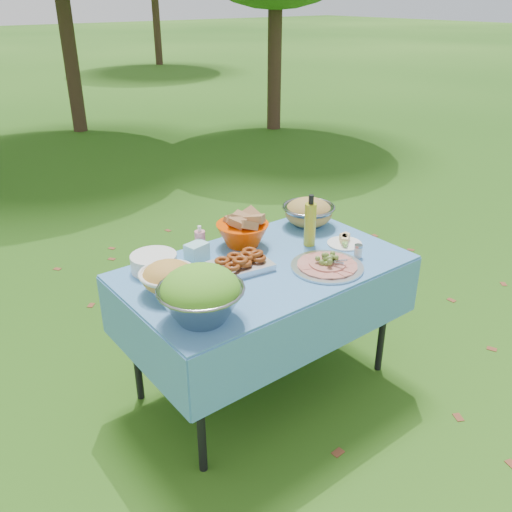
{
  "coord_description": "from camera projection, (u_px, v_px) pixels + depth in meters",
  "views": [
    {
      "loc": [
        -1.57,
        -1.94,
        2.03
      ],
      "look_at": [
        -0.06,
        0.0,
        0.83
      ],
      "focal_mm": 38.0,
      "sensor_mm": 36.0,
      "label": 1
    }
  ],
  "objects": [
    {
      "name": "bread_bowl",
      "position": [
        243.0,
        229.0,
        2.99
      ],
      "size": [
        0.34,
        0.34,
        0.19
      ],
      "primitive_type": null,
      "rotation": [
        0.0,
        0.0,
        0.16
      ],
      "color": "#F84600",
      "rests_on": "picnic_table"
    },
    {
      "name": "pasta_bowl_steel",
      "position": [
        309.0,
        212.0,
        3.25
      ],
      "size": [
        0.39,
        0.39,
        0.17
      ],
      "primitive_type": null,
      "rotation": [
        0.0,
        0.0,
        0.32
      ],
      "color": "gray",
      "rests_on": "picnic_table"
    },
    {
      "name": "plate_stack",
      "position": [
        154.0,
        262.0,
        2.74
      ],
      "size": [
        0.27,
        0.27,
        0.09
      ],
      "primitive_type": "cylinder",
      "rotation": [
        0.0,
        0.0,
        -0.16
      ],
      "color": "white",
      "rests_on": "picnic_table"
    },
    {
      "name": "salad_bowl",
      "position": [
        201.0,
        294.0,
        2.29
      ],
      "size": [
        0.42,
        0.42,
        0.24
      ],
      "primitive_type": null,
      "rotation": [
        0.0,
        0.0,
        0.13
      ],
      "color": "gray",
      "rests_on": "picnic_table"
    },
    {
      "name": "ground",
      "position": [
        264.0,
        382.0,
        3.13
      ],
      "size": [
        80.0,
        80.0,
        0.0
      ],
      "primitive_type": "plane",
      "color": "#143D0B",
      "rests_on": "ground"
    },
    {
      "name": "wipes_box",
      "position": [
        197.0,
        253.0,
        2.82
      ],
      "size": [
        0.13,
        0.1,
        0.1
      ],
      "primitive_type": "cube",
      "rotation": [
        0.0,
        0.0,
        0.18
      ],
      "color": "#9FEDF5",
      "rests_on": "picnic_table"
    },
    {
      "name": "shaker",
      "position": [
        358.0,
        251.0,
        2.87
      ],
      "size": [
        0.05,
        0.05,
        0.07
      ],
      "primitive_type": "cylinder",
      "rotation": [
        0.0,
        0.0,
        -0.19
      ],
      "color": "silver",
      "rests_on": "picnic_table"
    },
    {
      "name": "charcuterie_platter",
      "position": [
        327.0,
        260.0,
        2.76
      ],
      "size": [
        0.4,
        0.4,
        0.09
      ],
      "primitive_type": "cylinder",
      "rotation": [
        0.0,
        0.0,
        -0.07
      ],
      "color": "silver",
      "rests_on": "picnic_table"
    },
    {
      "name": "sanitizer_bottle",
      "position": [
        200.0,
        240.0,
        2.89
      ],
      "size": [
        0.07,
        0.07,
        0.16
      ],
      "primitive_type": "cylinder",
      "rotation": [
        0.0,
        0.0,
        0.17
      ],
      "color": "pink",
      "rests_on": "picnic_table"
    },
    {
      "name": "picnic_table",
      "position": [
        264.0,
        327.0,
        2.97
      ],
      "size": [
        1.46,
        0.86,
        0.76
      ],
      "primitive_type": "cube",
      "color": "#84CEFE",
      "rests_on": "ground"
    },
    {
      "name": "pasta_bowl_white",
      "position": [
        168.0,
        277.0,
        2.53
      ],
      "size": [
        0.36,
        0.36,
        0.15
      ],
      "primitive_type": null,
      "rotation": [
        0.0,
        0.0,
        -0.43
      ],
      "color": "white",
      "rests_on": "picnic_table"
    },
    {
      "name": "cheese_plate",
      "position": [
        345.0,
        240.0,
        3.02
      ],
      "size": [
        0.22,
        0.22,
        0.05
      ],
      "primitive_type": "cylinder",
      "rotation": [
        0.0,
        0.0,
        -0.16
      ],
      "color": "white",
      "rests_on": "picnic_table"
    },
    {
      "name": "fried_tray",
      "position": [
        241.0,
        263.0,
        2.75
      ],
      "size": [
        0.33,
        0.25,
        0.07
      ],
      "primitive_type": "cube",
      "rotation": [
        0.0,
        0.0,
        -0.14
      ],
      "color": "silver",
      "rests_on": "picnic_table"
    },
    {
      "name": "oil_bottle",
      "position": [
        310.0,
        220.0,
        2.97
      ],
      "size": [
        0.08,
        0.08,
        0.29
      ],
      "primitive_type": "cylinder",
      "rotation": [
        0.0,
        0.0,
        -0.21
      ],
      "color": "gold",
      "rests_on": "picnic_table"
    }
  ]
}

